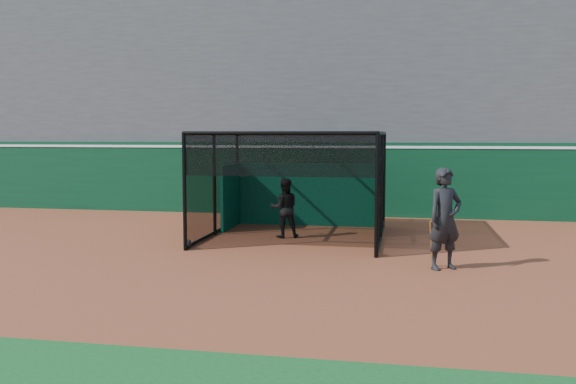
# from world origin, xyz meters

# --- Properties ---
(ground) EXTENTS (120.00, 120.00, 0.00)m
(ground) POSITION_xyz_m (0.00, 0.00, 0.00)
(ground) COLOR brown
(ground) RESTS_ON ground
(outfield_wall) EXTENTS (50.00, 0.50, 2.50)m
(outfield_wall) POSITION_xyz_m (0.00, 8.50, 1.29)
(outfield_wall) COLOR #0A371D
(outfield_wall) RESTS_ON ground
(grandstand) EXTENTS (50.00, 7.85, 8.95)m
(grandstand) POSITION_xyz_m (0.00, 12.27, 4.48)
(grandstand) COLOR #4C4C4F
(grandstand) RESTS_ON ground
(batting_cage) EXTENTS (4.63, 4.75, 2.80)m
(batting_cage) POSITION_xyz_m (0.10, 3.80, 1.40)
(batting_cage) COLOR black
(batting_cage) RESTS_ON ground
(batter) EXTENTS (0.92, 0.81, 1.60)m
(batter) POSITION_xyz_m (-0.20, 3.72, 0.80)
(batter) COLOR black
(batter) RESTS_ON ground
(on_deck_player) EXTENTS (0.91, 0.84, 2.09)m
(on_deck_player) POSITION_xyz_m (3.79, 0.53, 1.05)
(on_deck_player) COLOR black
(on_deck_player) RESTS_ON ground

